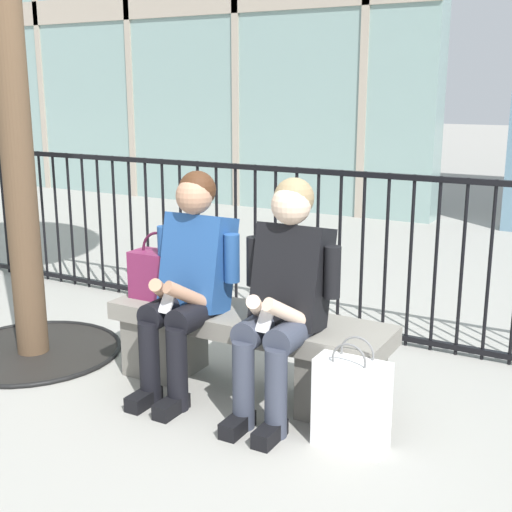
% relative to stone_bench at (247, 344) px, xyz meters
% --- Properties ---
extents(ground_plane, '(60.00, 60.00, 0.00)m').
position_rel_stone_bench_xyz_m(ground_plane, '(0.00, 0.00, -0.27)').
color(ground_plane, '#9E9B93').
extents(stone_bench, '(1.60, 0.44, 0.45)m').
position_rel_stone_bench_xyz_m(stone_bench, '(0.00, 0.00, 0.00)').
color(stone_bench, gray).
rests_on(stone_bench, ground).
extents(seated_person_with_phone, '(0.52, 0.66, 1.21)m').
position_rel_stone_bench_xyz_m(seated_person_with_phone, '(-0.29, -0.13, 0.38)').
color(seated_person_with_phone, black).
rests_on(seated_person_with_phone, ground).
extents(seated_person_companion, '(0.52, 0.66, 1.21)m').
position_rel_stone_bench_xyz_m(seated_person_companion, '(0.29, -0.13, 0.38)').
color(seated_person_companion, '#383D4C').
rests_on(seated_person_companion, ground).
extents(handbag_on_bench, '(0.33, 0.17, 0.40)m').
position_rel_stone_bench_xyz_m(handbag_on_bench, '(-0.58, -0.01, 0.32)').
color(handbag_on_bench, '#7A234C').
rests_on(handbag_on_bench, stone_bench).
extents(shopping_bag, '(0.35, 0.15, 0.53)m').
position_rel_stone_bench_xyz_m(shopping_bag, '(0.73, -0.29, -0.05)').
color(shopping_bag, white).
rests_on(shopping_bag, ground).
extents(plaza_railing, '(7.63, 0.04, 1.12)m').
position_rel_stone_bench_xyz_m(plaza_railing, '(-0.00, 1.10, 0.30)').
color(plaza_railing, black).
rests_on(plaza_railing, ground).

